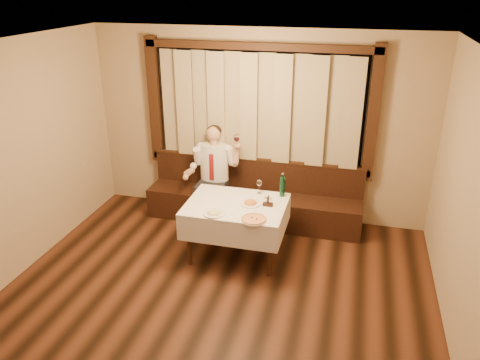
% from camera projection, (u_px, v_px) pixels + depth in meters
% --- Properties ---
extents(room, '(5.01, 6.01, 2.81)m').
position_uv_depth(room, '(218.00, 171.00, 5.03)').
color(room, black).
rests_on(room, ground).
extents(banquette, '(3.20, 0.61, 0.94)m').
position_uv_depth(banquette, '(254.00, 201.00, 7.06)').
color(banquette, black).
rests_on(banquette, ground).
extents(dining_table, '(1.27, 0.97, 0.76)m').
position_uv_depth(dining_table, '(236.00, 211.00, 6.01)').
color(dining_table, black).
rests_on(dining_table, ground).
extents(pizza, '(0.31, 0.31, 0.03)m').
position_uv_depth(pizza, '(254.00, 219.00, 5.55)').
color(pizza, white).
rests_on(pizza, dining_table).
extents(pasta_red, '(0.27, 0.27, 0.09)m').
position_uv_depth(pasta_red, '(251.00, 202.00, 5.94)').
color(pasta_red, white).
rests_on(pasta_red, dining_table).
extents(pasta_cream, '(0.27, 0.27, 0.09)m').
position_uv_depth(pasta_cream, '(214.00, 211.00, 5.69)').
color(pasta_cream, white).
rests_on(pasta_cream, dining_table).
extents(green_bottle, '(0.07, 0.07, 0.32)m').
position_uv_depth(green_bottle, '(282.00, 186.00, 6.12)').
color(green_bottle, '#11512F').
rests_on(green_bottle, dining_table).
extents(table_wine_glass, '(0.07, 0.07, 0.19)m').
position_uv_depth(table_wine_glass, '(259.00, 184.00, 6.20)').
color(table_wine_glass, white).
rests_on(table_wine_glass, dining_table).
extents(cruet_caddy, '(0.13, 0.07, 0.13)m').
position_uv_depth(cruet_caddy, '(268.00, 202.00, 5.89)').
color(cruet_caddy, black).
rests_on(cruet_caddy, dining_table).
extents(seated_man, '(0.80, 0.60, 1.45)m').
position_uv_depth(seated_man, '(213.00, 167.00, 6.91)').
color(seated_man, black).
rests_on(seated_man, ground).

